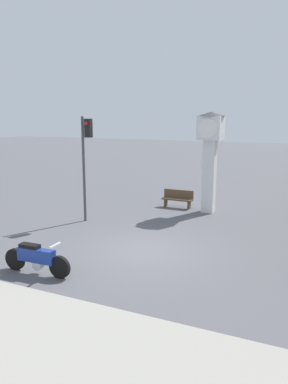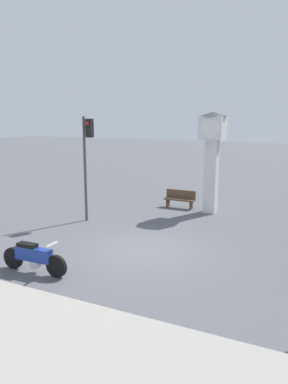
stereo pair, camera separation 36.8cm
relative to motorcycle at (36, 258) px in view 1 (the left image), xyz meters
The scene contains 5 objects.
ground_plane 3.76m from the motorcycle, 55.26° to the left, with size 120.00×120.00×0.00m, color #56565B.
motorcycle is the anchor object (origin of this frame).
clock_tower 10.23m from the motorcycle, 74.04° to the left, with size 1.33×1.33×4.88m.
traffic_light 6.44m from the motorcycle, 107.96° to the left, with size 0.50×0.35×4.67m.
bench 9.76m from the motorcycle, 83.94° to the left, with size 1.60×0.44×0.92m.
Camera 1 is at (5.21, -11.33, 4.65)m, focal length 35.00 mm.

